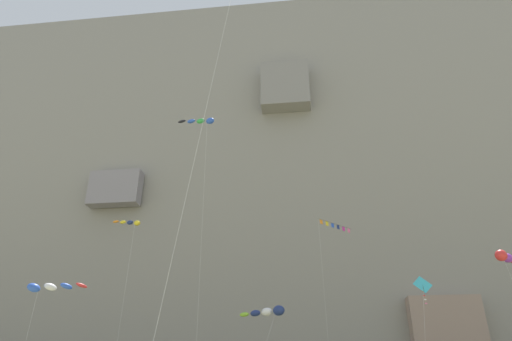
{
  "coord_description": "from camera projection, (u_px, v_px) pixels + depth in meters",
  "views": [
    {
      "loc": [
        2.2,
        -10.96,
        1.86
      ],
      "look_at": [
        -1.24,
        18.5,
        16.39
      ],
      "focal_mm": 30.98,
      "sensor_mm": 36.0,
      "label": 1
    }
  ],
  "objects": [
    {
      "name": "cliff_face",
      "position": [
        292.0,
        193.0,
        85.07
      ],
      "size": [
        180.0,
        31.66,
        70.93
      ],
      "color": "gray",
      "rests_on": "ground"
    },
    {
      "name": "kite_windsock_upper_right",
      "position": [
        131.0,
        223.0,
        42.92
      ],
      "size": [
        3.47,
        3.71,
        16.54
      ],
      "color": "yellow",
      "rests_on": "ground"
    },
    {
      "name": "kite_windsock_low_center",
      "position": [
        507.0,
        258.0,
        33.52
      ],
      "size": [
        3.43,
        4.92,
        11.08
      ],
      "color": "red",
      "rests_on": "ground"
    },
    {
      "name": "kite_windsock_far_left",
      "position": [
        201.0,
        122.0,
        44.05
      ],
      "size": [
        3.96,
        2.63,
        26.18
      ],
      "color": "blue",
      "rests_on": "ground"
    },
    {
      "name": "kite_banner_mid_right",
      "position": [
        335.0,
        234.0,
        46.92
      ],
      "size": [
        3.7,
        4.04,
        17.61
      ],
      "color": "black",
      "rests_on": "ground"
    },
    {
      "name": "kite_windsock_high_left",
      "position": [
        268.0,
        312.0,
        37.94
      ],
      "size": [
        4.47,
        7.53,
        8.06
      ],
      "color": "navy",
      "rests_on": "ground"
    },
    {
      "name": "kite_diamond_mid_left",
      "position": [
        423.0,
        290.0,
        35.72
      ],
      "size": [
        2.79,
        4.53,
        10.09
      ],
      "color": "#38B2D1",
      "rests_on": "ground"
    },
    {
      "name": "kite_windsock_near_cliff",
      "position": [
        49.0,
        287.0,
        31.87
      ],
      "size": [
        3.15,
        4.59,
        8.97
      ],
      "color": "blue",
      "rests_on": "ground"
    }
  ]
}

